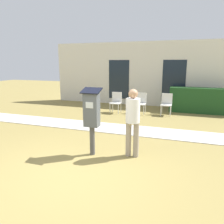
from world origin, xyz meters
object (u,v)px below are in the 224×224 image
object	(u,v)px
person_standing	(133,118)
outdoor_chair_left	(116,101)
outdoor_chair_middle	(141,102)
outdoor_chair_right	(167,102)
parking_meter	(92,113)

from	to	relation	value
person_standing	outdoor_chair_left	bearing A→B (deg)	118.69
outdoor_chair_left	outdoor_chair_middle	size ratio (longest dim) A/B	1.00
person_standing	outdoor_chair_right	size ratio (longest dim) A/B	1.76
parking_meter	outdoor_chair_middle	xyz separation A→B (m)	(0.20, 4.66, -0.49)
outdoor_chair_left	outdoor_chair_right	world-z (taller)	same
parking_meter	outdoor_chair_left	world-z (taller)	parking_meter
outdoor_chair_left	parking_meter	bearing A→B (deg)	-54.84
outdoor_chair_right	parking_meter	bearing A→B (deg)	-121.70
parking_meter	outdoor_chair_right	xyz separation A→B (m)	(1.27, 4.80, -0.49)
outdoor_chair_left	outdoor_chair_right	size ratio (longest dim) A/B	1.00
outdoor_chair_middle	outdoor_chair_right	xyz separation A→B (m)	(1.07, 0.14, 0.00)
parking_meter	outdoor_chair_middle	world-z (taller)	parking_meter
person_standing	parking_meter	bearing A→B (deg)	-160.83
person_standing	outdoor_chair_left	world-z (taller)	person_standing
person_standing	outdoor_chair_middle	distance (m)	4.52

